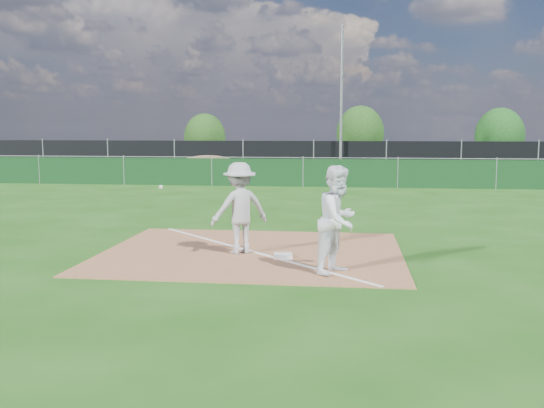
% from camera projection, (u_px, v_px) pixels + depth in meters
% --- Properties ---
extents(ground, '(90.00, 90.00, 0.00)m').
position_uv_depth(ground, '(292.00, 200.00, 21.13)').
color(ground, '#1A4D10').
rests_on(ground, ground).
extents(infield_dirt, '(6.00, 5.00, 0.02)m').
position_uv_depth(infield_dirt, '(252.00, 252.00, 12.27)').
color(infield_dirt, '#925C3A').
rests_on(infield_dirt, ground).
extents(foul_line, '(5.01, 5.01, 0.01)m').
position_uv_depth(foul_line, '(252.00, 251.00, 12.27)').
color(foul_line, white).
rests_on(foul_line, infield_dirt).
extents(green_fence, '(44.00, 0.05, 1.20)m').
position_uv_depth(green_fence, '(303.00, 173.00, 25.98)').
color(green_fence, '#0D3314').
rests_on(green_fence, ground).
extents(dirt_mound, '(3.38, 2.60, 1.17)m').
position_uv_depth(dirt_mound, '(208.00, 167.00, 30.05)').
color(dirt_mound, olive).
rests_on(dirt_mound, ground).
extents(black_fence, '(46.00, 0.04, 1.80)m').
position_uv_depth(black_fence, '(314.00, 157.00, 33.82)').
color(black_fence, black).
rests_on(black_fence, ground).
extents(parking_lot, '(46.00, 9.00, 0.01)m').
position_uv_depth(parking_lot, '(318.00, 167.00, 38.85)').
color(parking_lot, black).
rests_on(parking_lot, ground).
extents(light_pole, '(0.16, 0.16, 8.00)m').
position_uv_depth(light_pole, '(341.00, 101.00, 32.95)').
color(light_pole, slate).
rests_on(light_pole, ground).
extents(first_base, '(0.40, 0.40, 0.07)m').
position_uv_depth(first_base, '(283.00, 256.00, 11.69)').
color(first_base, silver).
rests_on(first_base, infield_dirt).
extents(play_at_first, '(2.24, 1.19, 1.82)m').
position_uv_depth(play_at_first, '(240.00, 208.00, 12.02)').
color(play_at_first, '#BDBDBF').
rests_on(play_at_first, infield_dirt).
extents(runner, '(1.07, 1.15, 1.88)m').
position_uv_depth(runner, '(338.00, 220.00, 10.40)').
color(runner, white).
rests_on(runner, ground).
extents(car_left, '(4.65, 2.27, 1.53)m').
position_uv_depth(car_left, '(241.00, 155.00, 39.47)').
color(car_left, '#B0B2B8').
rests_on(car_left, parking_lot).
extents(car_mid, '(5.06, 3.11, 1.57)m').
position_uv_depth(car_mid, '(280.00, 155.00, 38.36)').
color(car_mid, black).
rests_on(car_mid, parking_lot).
extents(car_right, '(4.48, 1.83, 1.30)m').
position_uv_depth(car_right, '(379.00, 158.00, 38.31)').
color(car_right, black).
rests_on(car_right, parking_lot).
extents(tree_left, '(3.01, 3.01, 3.57)m').
position_uv_depth(tree_left, '(205.00, 137.00, 44.18)').
color(tree_left, '#382316').
rests_on(tree_left, ground).
extents(tree_mid, '(3.51, 3.51, 4.16)m').
position_uv_depth(tree_mid, '(360.00, 133.00, 44.88)').
color(tree_mid, '#382316').
rests_on(tree_mid, ground).
extents(tree_right, '(3.30, 3.30, 3.91)m').
position_uv_depth(tree_right, '(500.00, 135.00, 41.84)').
color(tree_right, '#382316').
rests_on(tree_right, ground).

